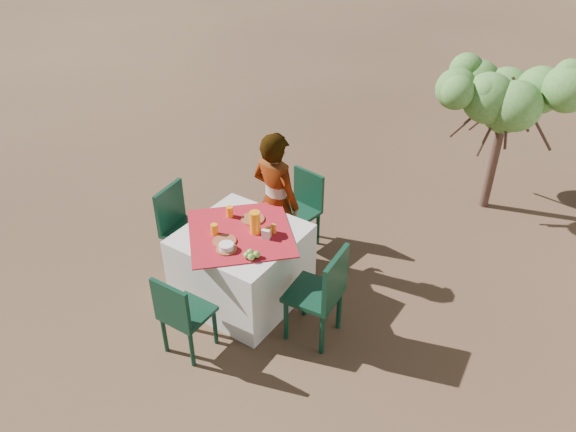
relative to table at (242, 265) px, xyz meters
The scene contains 19 objects.
ground 0.54m from the table, 25.66° to the left, with size 160.00×160.00×0.00m, color #341F17.
table is the anchor object (origin of this frame).
chair_far 1.08m from the table, 90.91° to the left, with size 0.44×0.44×0.85m.
chair_near 0.87m from the table, 87.65° to the right, with size 0.39×0.39×0.82m.
chair_left 0.82m from the table, behind, with size 0.47×0.47×0.92m.
chair_right 0.92m from the table, ahead, with size 0.47×0.47×0.94m.
person 0.73m from the table, 94.55° to the left, with size 0.55×0.36×1.49m, color #8C6651.
shrub_tree 3.49m from the table, 63.81° to the left, with size 1.41×1.39×1.66m.
plate_far 0.45m from the table, 97.77° to the left, with size 0.22×0.22×0.01m, color brown.
plate_near 0.44m from the table, 97.53° to the right, with size 0.21×0.21×0.01m, color brown.
glass_far 0.52m from the table, 147.81° to the left, with size 0.07×0.07×0.11m, color orange.
glass_near 0.49m from the table, 139.17° to the right, with size 0.06×0.06×0.10m, color orange.
juice_pitcher 0.51m from the table, 33.77° to the left, with size 0.10×0.10×0.22m, color orange.
bowl_plate 0.48m from the table, 76.86° to the right, with size 0.19×0.19×0.01m, color brown.
white_bowl 0.50m from the table, 76.86° to the right, with size 0.13×0.13×0.05m, color silver.
jar_left 0.51m from the table, 20.54° to the left, with size 0.06×0.06×0.09m, color orange.
jar_right 0.52m from the table, 33.32° to the left, with size 0.05×0.05×0.08m, color orange.
napkin_holder 0.50m from the table, 11.37° to the left, with size 0.07×0.04×0.09m, color silver.
fruit_cluster 0.57m from the table, 38.05° to the right, with size 0.13×0.12×0.06m.
Camera 1 is at (2.35, -3.38, 3.72)m, focal length 35.00 mm.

